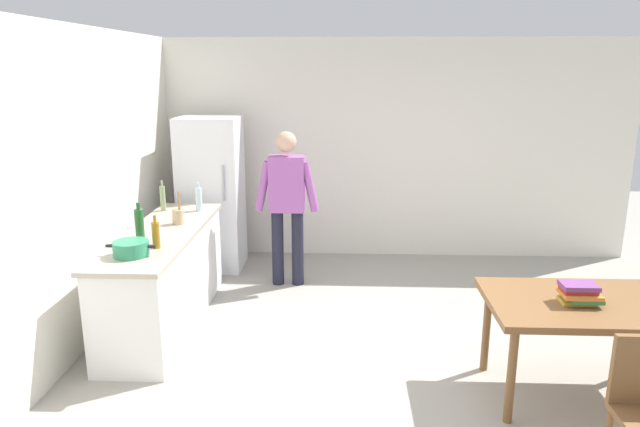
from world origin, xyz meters
name	(u,v)px	position (x,y,z in m)	size (l,w,h in m)	color
ground_plane	(384,370)	(0.00, 0.00, 0.00)	(14.00, 14.00, 0.00)	#9E998E
wall_back	(371,150)	(0.00, 3.00, 1.35)	(6.40, 0.12, 2.70)	silver
wall_left	(59,197)	(-2.60, 0.20, 1.35)	(0.12, 5.60, 2.70)	silver
kitchen_counter	(164,278)	(-2.00, 0.80, 0.45)	(0.64, 2.20, 0.90)	white
refrigerator	(212,194)	(-1.90, 2.40, 0.90)	(0.70, 0.67, 1.80)	white
person	(287,199)	(-0.95, 1.85, 0.98)	(0.70, 0.22, 1.70)	#1E1E2D
dining_table	(587,311)	(1.40, -0.30, 0.67)	(1.40, 0.90, 0.75)	brown
cooking_pot	(131,248)	(-2.02, 0.11, 0.96)	(0.40, 0.28, 0.12)	#2D845B
utensil_jar	(178,216)	(-1.91, 1.06, 0.98)	(0.11, 0.11, 0.32)	tan
bottle_wine_green	(139,225)	(-2.08, 0.50, 1.05)	(0.08, 0.08, 0.34)	#1E5123
bottle_water_clear	(199,199)	(-1.84, 1.58, 1.03)	(0.07, 0.07, 0.30)	silver
bottle_oil_amber	(156,235)	(-1.88, 0.32, 1.02)	(0.06, 0.06, 0.28)	#996619
bottle_vinegar_tall	(163,198)	(-2.22, 1.57, 1.04)	(0.06, 0.06, 0.32)	gray
book_stack	(580,293)	(1.32, -0.35, 0.82)	(0.27, 0.20, 0.15)	gold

